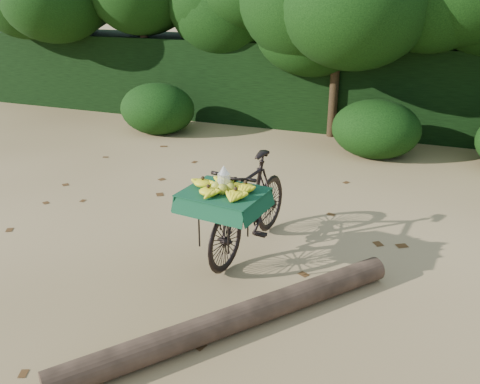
% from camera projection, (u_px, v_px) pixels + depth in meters
% --- Properties ---
extents(ground, '(80.00, 80.00, 0.00)m').
position_uv_depth(ground, '(199.00, 245.00, 6.15)').
color(ground, tan).
rests_on(ground, ground).
extents(vendor_bicycle, '(0.89, 1.94, 1.14)m').
position_uv_depth(vendor_bicycle, '(249.00, 204.00, 5.82)').
color(vendor_bicycle, black).
rests_on(vendor_bicycle, ground).
extents(fallen_log, '(2.30, 2.83, 0.25)m').
position_uv_depth(fallen_log, '(238.00, 318.00, 4.59)').
color(fallen_log, brown).
rests_on(fallen_log, ground).
extents(hedge_backdrop, '(26.00, 1.80, 1.80)m').
position_uv_depth(hedge_backdrop, '(320.00, 83.00, 11.25)').
color(hedge_backdrop, black).
rests_on(hedge_backdrop, ground).
extents(tree_row, '(14.50, 2.00, 4.00)m').
position_uv_depth(tree_row, '(283.00, 33.00, 10.36)').
color(tree_row, black).
rests_on(tree_row, ground).
extents(bush_clumps, '(8.80, 1.70, 0.90)m').
position_uv_depth(bush_clumps, '(321.00, 127.00, 9.52)').
color(bush_clumps, black).
rests_on(bush_clumps, ground).
extents(leaf_litter, '(7.00, 7.30, 0.01)m').
position_uv_depth(leaf_litter, '(220.00, 222.00, 6.71)').
color(leaf_litter, '#4A2D13').
rests_on(leaf_litter, ground).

